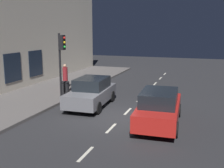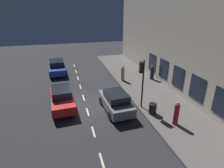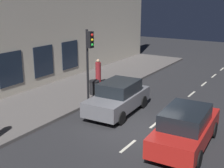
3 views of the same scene
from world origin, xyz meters
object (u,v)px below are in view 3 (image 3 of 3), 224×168
Objects in this scene: parked_car_0 at (118,97)px; pedestrian_0 at (98,73)px; parked_car_1 at (186,128)px; trash_bin at (94,87)px; traffic_light at (89,51)px.

pedestrian_0 is (3.36, -3.09, 0.15)m from parked_car_0.
parked_car_1 is 5.43× the size of trash_bin.
parked_car_1 is 8.84m from pedestrian_0.
pedestrian_0 is (1.41, -2.81, -1.97)m from traffic_light.
parked_car_0 and parked_car_1 have the same top height.
traffic_light is at bearing 175.78° from pedestrian_0.
traffic_light is at bearing -11.31° from parked_car_0.
trash_bin is (6.53, -3.15, -0.23)m from parked_car_1.
parked_car_0 is at bearing -163.41° from pedestrian_0.
parked_car_0 is at bearing 153.68° from parked_car_1.
trash_bin is at bearing 150.99° from parked_car_1.
parked_car_0 is 0.94× the size of parked_car_1.
pedestrian_0 is 2.08× the size of trash_bin.
traffic_light is 3.71m from pedestrian_0.
traffic_light is 0.87× the size of parked_car_1.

